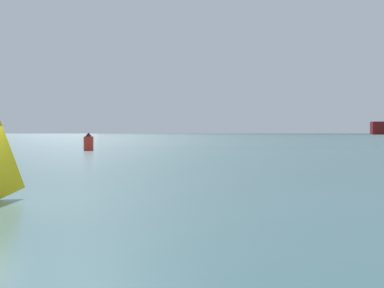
# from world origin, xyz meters

# --- Properties ---
(distant_headland) EXTENTS (1066.41, 595.95, 50.80)m
(distant_headland) POSITION_xyz_m (82.83, 1277.81, 25.40)
(distant_headland) COLOR #4C564C
(distant_headland) RESTS_ON ground_plane
(channel_buoy) EXTENTS (1.23, 1.23, 2.26)m
(channel_buoy) POSITION_xyz_m (-17.66, 52.03, 1.02)
(channel_buoy) COLOR red
(channel_buoy) RESTS_ON ground_plane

